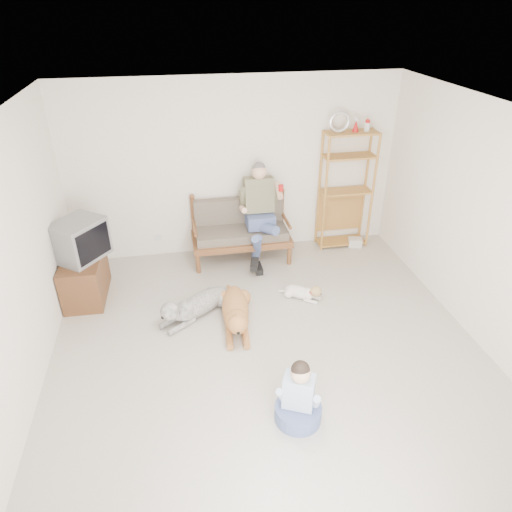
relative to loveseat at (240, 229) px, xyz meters
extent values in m
plane|color=beige|center=(-0.03, -2.44, -0.49)|extent=(5.50, 5.50, 0.00)
plane|color=silver|center=(-0.03, -2.44, 2.21)|extent=(5.50, 5.50, 0.00)
plane|color=silver|center=(-0.03, 0.31, 0.86)|extent=(5.00, 0.00, 5.00)
plane|color=silver|center=(-2.53, -2.44, 0.86)|extent=(0.00, 5.50, 5.50)
plane|color=silver|center=(2.47, -2.44, 0.86)|extent=(0.00, 5.50, 5.50)
cube|color=brown|center=(0.00, -0.07, -0.14)|extent=(1.50, 0.71, 0.10)
cube|color=#6D6253|center=(0.00, -0.07, -0.02)|extent=(1.38, 0.61, 0.13)
cube|color=#6D6253|center=(0.00, 0.17, 0.21)|extent=(1.38, 0.13, 0.45)
cylinder|color=brown|center=(0.00, 0.23, 0.41)|extent=(1.40, 0.06, 0.05)
cylinder|color=brown|center=(-0.70, -0.37, -0.34)|extent=(0.07, 0.07, 0.30)
cylinder|color=brown|center=(-0.70, 0.23, -0.01)|extent=(0.07, 0.07, 0.95)
cylinder|color=brown|center=(0.70, -0.37, -0.34)|extent=(0.07, 0.07, 0.30)
cylinder|color=brown|center=(0.70, 0.23, -0.01)|extent=(0.07, 0.07, 0.95)
cube|color=#54639B|center=(0.29, -0.08, 0.17)|extent=(0.42, 0.40, 0.21)
cube|color=#817F5A|center=(0.29, 0.02, 0.54)|extent=(0.44, 0.30, 0.55)
sphere|color=#DAAA88|center=(0.29, -0.01, 0.90)|extent=(0.22, 0.22, 0.22)
sphere|color=#5C5651|center=(0.29, 0.01, 0.95)|extent=(0.20, 0.20, 0.20)
cylinder|color=red|center=(0.57, -0.21, 0.72)|extent=(0.07, 0.07, 0.09)
cube|color=#B47538|center=(1.71, 0.11, 1.38)|extent=(0.80, 0.33, 0.03)
torus|color=silver|center=(1.50, 0.11, 1.54)|extent=(0.32, 0.05, 0.32)
cone|color=red|center=(1.76, 0.11, 1.47)|extent=(0.10, 0.10, 0.17)
cylinder|color=#B47538|center=(1.32, -0.04, 0.45)|extent=(0.04, 0.04, 1.88)
cylinder|color=#B47538|center=(1.32, 0.26, 0.45)|extent=(0.04, 0.04, 1.88)
cylinder|color=#B47538|center=(2.09, -0.04, 0.45)|extent=(0.04, 0.04, 1.88)
cylinder|color=#B47538|center=(2.09, 0.26, 0.45)|extent=(0.04, 0.04, 1.88)
cube|color=white|center=(1.92, -0.01, -0.42)|extent=(0.25, 0.20, 0.14)
cube|color=brown|center=(-2.25, -0.71, -0.19)|extent=(0.53, 0.91, 0.60)
cube|color=brown|center=(-2.49, -0.93, -0.19)|extent=(0.03, 0.40, 0.50)
cube|color=brown|center=(-2.49, -0.49, -0.19)|extent=(0.03, 0.40, 0.50)
cube|color=slate|center=(-2.23, -0.66, 0.38)|extent=(0.78, 0.81, 0.53)
cube|color=black|center=(-2.03, -0.82, 0.38)|extent=(0.34, 0.44, 0.42)
cube|color=silver|center=(-1.28, 0.30, -0.19)|extent=(0.12, 0.02, 0.08)
ellipsoid|color=#BA7C40|center=(-0.32, -1.56, -0.34)|extent=(0.41, 0.97, 0.30)
sphere|color=#BA7C40|center=(-0.34, -1.84, -0.32)|extent=(0.30, 0.30, 0.30)
sphere|color=#BA7C40|center=(-0.36, -2.08, -0.19)|extent=(0.23, 0.23, 0.23)
ellipsoid|color=#BA7C40|center=(-0.37, -2.18, -0.21)|extent=(0.12, 0.17, 0.09)
cylinder|color=#BA7C40|center=(-0.28, -1.09, -0.43)|extent=(0.14, 0.38, 0.05)
ellipsoid|color=#BA7C40|center=(-0.44, -2.05, -0.19)|extent=(0.06, 0.08, 0.12)
ellipsoid|color=#BA7C40|center=(-0.28, -2.06, -0.19)|extent=(0.06, 0.08, 0.12)
ellipsoid|color=silver|center=(-0.73, -1.35, -0.35)|extent=(0.91, 0.77, 0.27)
sphere|color=silver|center=(-0.95, -1.51, -0.33)|extent=(0.27, 0.27, 0.27)
sphere|color=silver|center=(-1.14, -1.64, -0.22)|extent=(0.23, 0.23, 0.23)
ellipsoid|color=silver|center=(-1.22, -1.70, -0.24)|extent=(0.20, 0.18, 0.09)
cylinder|color=silver|center=(-0.37, -1.09, -0.43)|extent=(0.24, 0.32, 0.04)
ellipsoid|color=silver|center=(-1.16, -1.56, -0.22)|extent=(0.09, 0.09, 0.12)
ellipsoid|color=silver|center=(-1.07, -1.69, -0.22)|extent=(0.09, 0.09, 0.12)
ellipsoid|color=white|center=(0.61, -1.27, -0.40)|extent=(0.45, 0.41, 0.17)
sphere|color=white|center=(0.72, -1.35, -0.39)|extent=(0.17, 0.17, 0.17)
sphere|color=tan|center=(0.80, -1.41, -0.32)|extent=(0.15, 0.15, 0.15)
ellipsoid|color=tan|center=(0.86, -1.45, -0.33)|extent=(0.13, 0.12, 0.06)
cylinder|color=white|center=(0.44, -1.14, -0.45)|extent=(0.17, 0.07, 0.03)
cone|color=tan|center=(0.76, -1.44, -0.27)|extent=(0.05, 0.05, 0.05)
cone|color=tan|center=(0.82, -1.36, -0.27)|extent=(0.05, 0.05, 0.05)
torus|color=red|center=(0.78, -1.40, -0.33)|extent=(0.14, 0.14, 0.02)
cylinder|color=#54639B|center=(0.05, -3.28, -0.40)|extent=(0.46, 0.46, 0.17)
cube|color=silver|center=(0.05, -3.26, -0.13)|extent=(0.35, 0.29, 0.36)
sphere|color=#DAAA88|center=(0.05, -3.28, 0.12)|extent=(0.19, 0.19, 0.19)
sphere|color=black|center=(0.05, -3.27, 0.15)|extent=(0.18, 0.18, 0.18)
camera|label=1|loc=(-0.92, -6.25, 3.16)|focal=32.00mm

